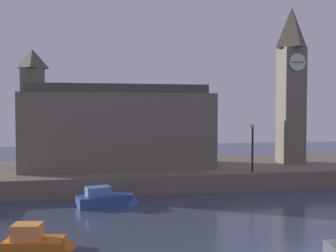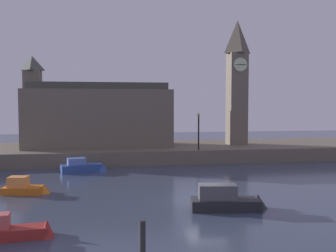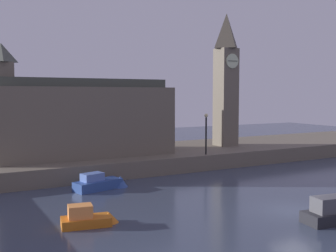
{
  "view_description": "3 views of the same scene",
  "coord_description": "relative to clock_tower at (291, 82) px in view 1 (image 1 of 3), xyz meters",
  "views": [
    {
      "loc": [
        -9.71,
        -15.72,
        6.54
      ],
      "look_at": [
        -3.86,
        14.44,
        5.33
      ],
      "focal_mm": 42.59,
      "sensor_mm": 36.0,
      "label": 1
    },
    {
      "loc": [
        -6.43,
        -24.2,
        6.35
      ],
      "look_at": [
        0.36,
        17.53,
        3.91
      ],
      "focal_mm": 40.32,
      "sensor_mm": 36.0,
      "label": 2
    },
    {
      "loc": [
        -19.16,
        -18.28,
        7.35
      ],
      "look_at": [
        -0.06,
        16.41,
        4.28
      ],
      "focal_mm": 43.96,
      "sensor_mm": 36.0,
      "label": 3
    }
  ],
  "objects": [
    {
      "name": "far_embankment",
      "position": [
        -9.11,
        0.53,
        -8.48
      ],
      "size": [
        70.0,
        12.0,
        1.5
      ],
      "primitive_type": "cube",
      "color": "#6B6051",
      "rests_on": "ground"
    },
    {
      "name": "clock_tower",
      "position": [
        0.0,
        0.0,
        0.0
      ],
      "size": [
        2.32,
        2.37,
        14.88
      ],
      "color": "#6B6051",
      "rests_on": "far_embankment"
    },
    {
      "name": "parliament_hall",
      "position": [
        -16.74,
        0.32,
        -4.16
      ],
      "size": [
        16.44,
        6.13,
        10.22
      ],
      "color": "#6B6051",
      "rests_on": "far_embankment"
    },
    {
      "name": "streetlamp",
      "position": [
        -5.92,
        -4.81,
        -5.26
      ],
      "size": [
        0.36,
        0.36,
        3.98
      ],
      "color": "black",
      "rests_on": "far_embankment"
    },
    {
      "name": "boat_patrol_orange",
      "position": [
        -21.17,
        -15.87,
        -8.83
      ],
      "size": [
        3.52,
        1.82,
        1.29
      ],
      "color": "orange",
      "rests_on": "ground"
    },
    {
      "name": "boat_tour_blue",
      "position": [
        -17.55,
        -7.74,
        -8.76
      ],
      "size": [
        4.62,
        2.29,
        1.39
      ],
      "color": "#2D4C93",
      "rests_on": "ground"
    }
  ]
}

